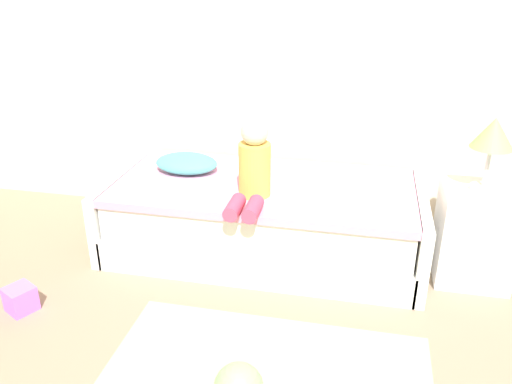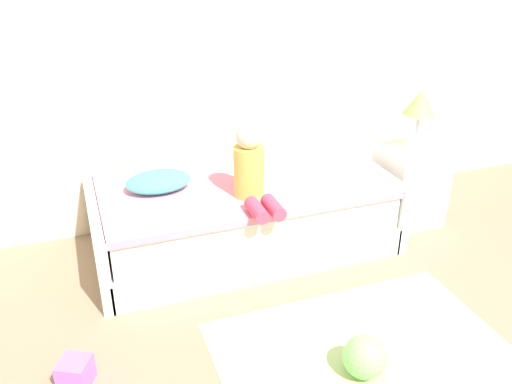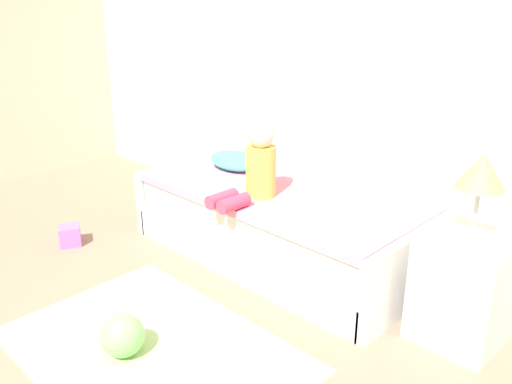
% 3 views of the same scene
% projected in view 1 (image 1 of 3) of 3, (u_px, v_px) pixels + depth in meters
% --- Properties ---
extents(wall_rear, '(7.20, 0.10, 2.90)m').
position_uv_depth(wall_rear, '(354.00, 27.00, 3.54)').
color(wall_rear, beige).
rests_on(wall_rear, ground).
extents(bed, '(2.11, 1.00, 0.50)m').
position_uv_depth(bed, '(264.00, 218.00, 3.59)').
color(bed, white).
rests_on(bed, ground).
extents(nightstand, '(0.44, 0.44, 0.60)m').
position_uv_depth(nightstand, '(474.00, 234.00, 3.26)').
color(nightstand, white).
rests_on(nightstand, ground).
extents(table_lamp, '(0.24, 0.24, 0.45)m').
position_uv_depth(table_lamp, '(493.00, 137.00, 3.00)').
color(table_lamp, silver).
rests_on(table_lamp, nightstand).
extents(child_figure, '(0.20, 0.51, 0.50)m').
position_uv_depth(child_figure, '(253.00, 167.00, 3.20)').
color(child_figure, gold).
rests_on(child_figure, bed).
extents(pillow, '(0.44, 0.30, 0.13)m').
position_uv_depth(pillow, '(187.00, 163.00, 3.66)').
color(pillow, '#4CCCBC').
rests_on(pillow, bed).
extents(toy_block, '(0.20, 0.20, 0.15)m').
position_uv_depth(toy_block, '(20.00, 299.00, 3.02)').
color(toy_block, '#CC66D8').
rests_on(toy_block, ground).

